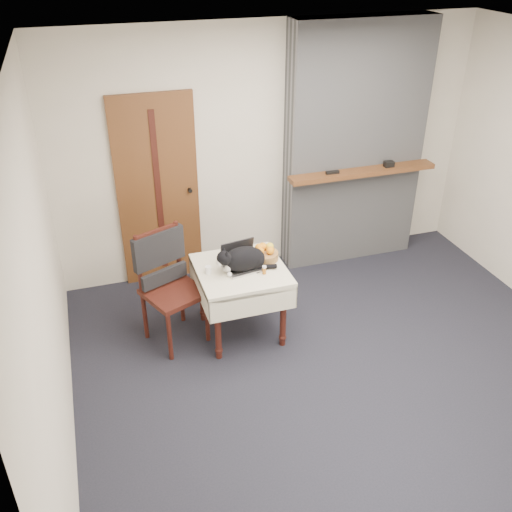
{
  "coord_description": "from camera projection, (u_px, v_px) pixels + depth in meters",
  "views": [
    {
      "loc": [
        -1.88,
        -3.38,
        3.33
      ],
      "look_at": [
        -0.56,
        0.73,
        0.83
      ],
      "focal_mm": 40.0,
      "sensor_mm": 36.0,
      "label": 1
    }
  ],
  "objects": [
    {
      "name": "cream_jar",
      "position": [
        208.0,
        270.0,
        4.97
      ],
      "size": [
        0.06,
        0.06,
        0.07
      ],
      "primitive_type": "cylinder",
      "color": "white",
      "rests_on": "side_table"
    },
    {
      "name": "pill_bottle",
      "position": [
        264.0,
        270.0,
        4.96
      ],
      "size": [
        0.04,
        0.04,
        0.08
      ],
      "color": "#A25B14",
      "rests_on": "side_table"
    },
    {
      "name": "ground",
      "position": [
        343.0,
        369.0,
        4.95
      ],
      "size": [
        4.5,
        4.5,
        0.0
      ],
      "primitive_type": "plane",
      "color": "black",
      "rests_on": "ground"
    },
    {
      "name": "desk_clutter",
      "position": [
        265.0,
        264.0,
        5.11
      ],
      "size": [
        0.16,
        0.04,
        0.01
      ],
      "primitive_type": "cube",
      "rotation": [
        0.0,
        0.0,
        0.12
      ],
      "color": "black",
      "rests_on": "side_table"
    },
    {
      "name": "fruit_basket",
      "position": [
        264.0,
        254.0,
        5.17
      ],
      "size": [
        0.25,
        0.25,
        0.14
      ],
      "color": "olive",
      "rests_on": "side_table"
    },
    {
      "name": "chair",
      "position": [
        166.0,
        271.0,
        5.04
      ],
      "size": [
        0.63,
        0.62,
        1.07
      ],
      "rotation": [
        0.0,
        0.0,
        0.4
      ],
      "color": "#39170F",
      "rests_on": "ground"
    },
    {
      "name": "door",
      "position": [
        158.0,
        192.0,
        5.76
      ],
      "size": [
        0.82,
        0.1,
        2.0
      ],
      "color": "brown",
      "rests_on": "ground"
    },
    {
      "name": "laptop",
      "position": [
        241.0,
        261.0,
        5.05
      ],
      "size": [
        0.36,
        0.32,
        0.24
      ],
      "rotation": [
        0.0,
        0.0,
        0.16
      ],
      "color": "#B7B7BC",
      "rests_on": "side_table"
    },
    {
      "name": "chimney",
      "position": [
        354.0,
        147.0,
        6.06
      ],
      "size": [
        1.62,
        0.48,
        2.6
      ],
      "color": "gray",
      "rests_on": "ground"
    },
    {
      "name": "side_table",
      "position": [
        241.0,
        279.0,
        5.11
      ],
      "size": [
        0.78,
        0.78,
        0.7
      ],
      "color": "#39170F",
      "rests_on": "ground"
    },
    {
      "name": "room_shell",
      "position": [
        334.0,
        158.0,
        4.45
      ],
      "size": [
        4.52,
        4.01,
        2.61
      ],
      "color": "beige",
      "rests_on": "ground"
    },
    {
      "name": "cat",
      "position": [
        244.0,
        259.0,
        4.98
      ],
      "size": [
        0.55,
        0.26,
        0.26
      ],
      "rotation": [
        0.0,
        0.0,
        0.15
      ],
      "color": "black",
      "rests_on": "side_table"
    }
  ]
}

